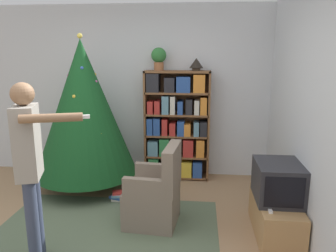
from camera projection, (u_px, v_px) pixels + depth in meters
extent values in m
cube|color=silver|center=(140.00, 92.00, 5.10)|extent=(8.00, 0.10, 2.60)
cube|color=silver|center=(333.00, 127.00, 2.68)|extent=(0.10, 8.00, 2.60)
cube|color=#56664C|center=(102.00, 240.00, 3.38)|extent=(2.42, 1.99, 0.01)
cube|color=brown|center=(146.00, 125.00, 4.97)|extent=(0.03, 0.30, 1.64)
cube|color=brown|center=(208.00, 126.00, 4.88)|extent=(0.03, 0.30, 1.64)
cube|color=brown|center=(177.00, 72.00, 4.75)|extent=(0.97, 0.30, 0.03)
cube|color=brown|center=(178.00, 124.00, 5.07)|extent=(0.97, 0.01, 1.64)
cube|color=brown|center=(177.00, 175.00, 5.10)|extent=(0.94, 0.30, 0.03)
cube|color=#2D7A42|center=(154.00, 166.00, 5.06)|extent=(0.15, 0.22, 0.27)
cube|color=#2D7A42|center=(169.00, 166.00, 5.07)|extent=(0.18, 0.29, 0.26)
cube|color=gold|center=(185.00, 168.00, 5.03)|extent=(0.19, 0.23, 0.23)
cube|color=#284C93|center=(197.00, 168.00, 5.00)|extent=(0.14, 0.23, 0.23)
cube|color=brown|center=(177.00, 155.00, 5.03)|extent=(0.94, 0.30, 0.03)
cube|color=#5B899E|center=(154.00, 147.00, 5.02)|extent=(0.15, 0.27, 0.22)
cube|color=#2D7A42|center=(165.00, 146.00, 4.99)|extent=(0.15, 0.24, 0.26)
cube|color=#843889|center=(176.00, 148.00, 4.96)|extent=(0.15, 0.21, 0.23)
cube|color=#B22D28|center=(188.00, 147.00, 4.96)|extent=(0.15, 0.25, 0.26)
cube|color=orange|center=(200.00, 148.00, 4.92)|extent=(0.12, 0.21, 0.26)
cube|color=brown|center=(177.00, 135.00, 4.96)|extent=(0.94, 0.30, 0.03)
cube|color=#284C93|center=(151.00, 126.00, 4.96)|extent=(0.09, 0.28, 0.25)
cube|color=#284C93|center=(157.00, 126.00, 4.92)|extent=(0.10, 0.22, 0.25)
cube|color=#B22D28|center=(165.00, 126.00, 4.93)|extent=(0.08, 0.26, 0.24)
cube|color=#B22D28|center=(173.00, 128.00, 4.93)|extent=(0.09, 0.28, 0.18)
cube|color=#284C93|center=(181.00, 128.00, 4.89)|extent=(0.10, 0.22, 0.22)
cube|color=orange|center=(188.00, 129.00, 4.91)|extent=(0.09, 0.29, 0.18)
cube|color=#5B899E|center=(196.00, 128.00, 4.88)|extent=(0.08, 0.25, 0.21)
cube|color=#232328|center=(203.00, 128.00, 4.86)|extent=(0.10, 0.24, 0.21)
cube|color=brown|center=(177.00, 114.00, 4.89)|extent=(0.94, 0.30, 0.03)
cube|color=#B22D28|center=(151.00, 107.00, 4.86)|extent=(0.08, 0.22, 0.18)
cube|color=#B22D28|center=(158.00, 107.00, 4.87)|extent=(0.08, 0.26, 0.19)
cube|color=#5B899E|center=(166.00, 105.00, 4.85)|extent=(0.10, 0.25, 0.27)
cube|color=beige|center=(173.00, 105.00, 4.85)|extent=(0.07, 0.28, 0.26)
cube|color=#284C93|center=(181.00, 107.00, 4.85)|extent=(0.08, 0.28, 0.19)
cube|color=#232328|center=(189.00, 107.00, 4.81)|extent=(0.09, 0.22, 0.22)
cube|color=beige|center=(197.00, 107.00, 4.80)|extent=(0.07, 0.23, 0.21)
cube|color=orange|center=(204.00, 105.00, 4.80)|extent=(0.09, 0.26, 0.25)
cube|color=brown|center=(177.00, 93.00, 4.82)|extent=(0.94, 0.30, 0.03)
cube|color=#232328|center=(153.00, 83.00, 4.80)|extent=(0.18, 0.25, 0.27)
cube|color=#232328|center=(170.00, 85.00, 4.79)|extent=(0.15, 0.27, 0.21)
cube|color=#284C93|center=(184.00, 84.00, 4.76)|extent=(0.20, 0.26, 0.22)
cube|color=orange|center=(199.00, 83.00, 4.75)|extent=(0.16, 0.28, 0.26)
cube|color=tan|center=(275.00, 217.00, 3.46)|extent=(0.41, 0.93, 0.40)
cube|color=#28282D|center=(278.00, 181.00, 3.37)|extent=(0.45, 0.56, 0.39)
cube|color=black|center=(285.00, 193.00, 3.09)|extent=(0.37, 0.01, 0.31)
cube|color=white|center=(270.00, 210.00, 3.15)|extent=(0.04, 0.12, 0.02)
cylinder|color=#4C3323|center=(88.00, 183.00, 4.73)|extent=(0.36, 0.36, 0.10)
cylinder|color=brown|center=(88.00, 176.00, 4.70)|extent=(0.08, 0.08, 0.12)
cone|color=#14471E|center=(84.00, 108.00, 4.48)|extent=(1.41, 1.41, 1.86)
sphere|color=gold|center=(101.00, 134.00, 4.23)|extent=(0.04, 0.04, 0.04)
sphere|color=red|center=(116.00, 168.00, 4.28)|extent=(0.04, 0.04, 0.04)
sphere|color=gold|center=(95.00, 74.00, 4.41)|extent=(0.04, 0.04, 0.04)
sphere|color=#B74C93|center=(69.00, 76.00, 4.37)|extent=(0.04, 0.04, 0.04)
sphere|color=gold|center=(74.00, 97.00, 4.19)|extent=(0.05, 0.05, 0.05)
sphere|color=#335BB2|center=(82.00, 68.00, 4.24)|extent=(0.04, 0.04, 0.04)
sphere|color=#B74C93|center=(96.00, 81.00, 4.35)|extent=(0.04, 0.04, 0.04)
sphere|color=#E5CC4C|center=(80.00, 36.00, 4.27)|extent=(0.07, 0.07, 0.07)
cube|color=#7A6B5B|center=(152.00, 205.00, 3.70)|extent=(0.61, 0.61, 0.42)
cube|color=#7A6B5B|center=(172.00, 168.00, 3.56)|extent=(0.17, 0.57, 0.50)
cube|color=#7A6B5B|center=(156.00, 172.00, 3.86)|extent=(0.51, 0.12, 0.20)
cube|color=#7A6B5B|center=(146.00, 188.00, 3.40)|extent=(0.51, 0.12, 0.20)
cylinder|color=#38425B|center=(37.00, 216.00, 3.02)|extent=(0.11, 0.11, 0.84)
cylinder|color=#38425B|center=(33.00, 226.00, 2.85)|extent=(0.11, 0.11, 0.84)
cube|color=gray|center=(27.00, 142.00, 2.77)|extent=(0.27, 0.36, 0.63)
cylinder|color=#8C6647|center=(32.00, 140.00, 2.97)|extent=(0.07, 0.07, 0.50)
cylinder|color=#8C6647|center=(51.00, 118.00, 2.58)|extent=(0.48, 0.21, 0.07)
cube|color=white|center=(83.00, 117.00, 2.62)|extent=(0.12, 0.07, 0.03)
sphere|color=#8C6647|center=(22.00, 94.00, 2.68)|extent=(0.19, 0.19, 0.19)
cylinder|color=#935B38|center=(159.00, 66.00, 4.76)|extent=(0.14, 0.14, 0.12)
sphere|color=#2D7033|center=(159.00, 55.00, 4.73)|extent=(0.22, 0.22, 0.22)
cylinder|color=#473828|center=(196.00, 69.00, 4.72)|extent=(0.12, 0.12, 0.04)
cone|color=black|center=(196.00, 63.00, 4.70)|extent=(0.20, 0.20, 0.14)
cube|color=beige|center=(118.00, 199.00, 4.28)|extent=(0.16, 0.12, 0.04)
cube|color=#284C93|center=(118.00, 197.00, 4.27)|extent=(0.22, 0.17, 0.03)
cube|color=#5B899E|center=(118.00, 195.00, 4.26)|extent=(0.19, 0.17, 0.03)
cube|color=#B22D28|center=(118.00, 193.00, 4.26)|extent=(0.18, 0.16, 0.03)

